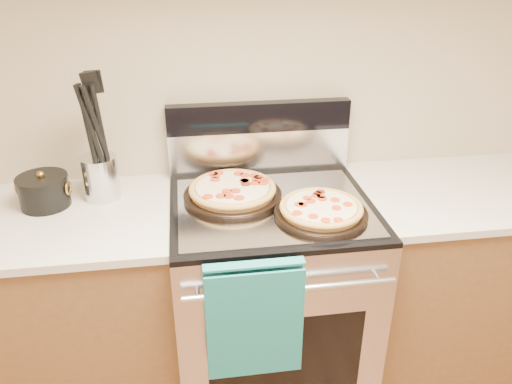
{
  "coord_description": "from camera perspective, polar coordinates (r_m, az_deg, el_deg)",
  "views": [
    {
      "loc": [
        -0.3,
        0.01,
        1.8
      ],
      "look_at": [
        -0.07,
        1.55,
        1.02
      ],
      "focal_mm": 35.0,
      "sensor_mm": 36.0,
      "label": 1
    }
  ],
  "objects": [
    {
      "name": "countertop_right",
      "position": [
        2.24,
        24.41,
        0.17
      ],
      "size": [
        1.02,
        0.64,
        0.03
      ],
      "primitive_type": "cube",
      "color": "#B9B0A6",
      "rests_on": "cabinet_right"
    },
    {
      "name": "oven_window",
      "position": [
        1.9,
        3.41,
        -18.72
      ],
      "size": [
        0.56,
        0.01,
        0.4
      ],
      "primitive_type": "cube",
      "color": "black",
      "rests_on": "range_body"
    },
    {
      "name": "utensil_crock",
      "position": [
        2.0,
        -17.32,
        1.6
      ],
      "size": [
        0.14,
        0.14,
        0.17
      ],
      "primitive_type": "cylinder",
      "rotation": [
        0.0,
        0.0,
        0.06
      ],
      "color": "silver",
      "rests_on": "countertop_left"
    },
    {
      "name": "cabinet_right",
      "position": [
        2.46,
        22.42,
        -9.37
      ],
      "size": [
        1.0,
        0.62,
        0.88
      ],
      "primitive_type": "cube",
      "color": "brown",
      "rests_on": "ground"
    },
    {
      "name": "cooktop",
      "position": [
        1.89,
        1.77,
        -1.54
      ],
      "size": [
        0.76,
        0.68,
        0.02
      ],
      "primitive_type": "cube",
      "color": "black",
      "rests_on": "range_body"
    },
    {
      "name": "saucepan",
      "position": [
        2.03,
        -23.04,
        -0.05
      ],
      "size": [
        0.21,
        0.21,
        0.11
      ],
      "primitive_type": "cylinder",
      "rotation": [
        0.0,
        0.0,
        -0.18
      ],
      "color": "black",
      "rests_on": "countertop_left"
    },
    {
      "name": "countertop_left",
      "position": [
        1.99,
        -24.32,
        -3.14
      ],
      "size": [
        1.02,
        0.64,
        0.03
      ],
      "primitive_type": "cube",
      "color": "#B9B0A6",
      "rests_on": "cabinet_left"
    },
    {
      "name": "backsplash_lower",
      "position": [
        2.13,
        0.35,
        4.75
      ],
      "size": [
        0.76,
        0.06,
        0.18
      ],
      "primitive_type": "cube",
      "color": "silver",
      "rests_on": "cooktop"
    },
    {
      "name": "backsplash_upper",
      "position": [
        2.07,
        0.36,
        8.6
      ],
      "size": [
        0.76,
        0.06,
        0.12
      ],
      "primitive_type": "cube",
      "color": "black",
      "rests_on": "backsplash_lower"
    },
    {
      "name": "range_body",
      "position": [
        2.15,
        1.59,
        -12.43
      ],
      "size": [
        0.76,
        0.68,
        0.9
      ],
      "primitive_type": "cube",
      "color": "#B7B7BC",
      "rests_on": "ground"
    },
    {
      "name": "dish_towel",
      "position": [
        1.69,
        -0.2,
        -14.16
      ],
      "size": [
        0.32,
        0.05,
        0.42
      ],
      "primitive_type": null,
      "color": "#1A867B",
      "rests_on": "oven_handle"
    },
    {
      "name": "wall_back",
      "position": [
        2.06,
        0.21,
        13.97
      ],
      "size": [
        4.0,
        0.0,
        4.0
      ],
      "primitive_type": "plane",
      "rotation": [
        1.57,
        0.0,
        0.0
      ],
      "color": "tan",
      "rests_on": "ground"
    },
    {
      "name": "oven_handle",
      "position": [
        1.64,
        4.03,
        -11.09
      ],
      "size": [
        0.7,
        0.03,
        0.03
      ],
      "primitive_type": "cylinder",
      "rotation": [
        0.0,
        1.57,
        0.0
      ],
      "color": "silver",
      "rests_on": "range_body"
    },
    {
      "name": "cabinet_left",
      "position": [
        2.23,
        -22.1,
        -13.35
      ],
      "size": [
        1.0,
        0.62,
        0.88
      ],
      "primitive_type": "cube",
      "color": "brown",
      "rests_on": "ground"
    },
    {
      "name": "pepperoni_pizza_back",
      "position": [
        1.91,
        -2.69,
        0.08
      ],
      "size": [
        0.43,
        0.43,
        0.05
      ],
      "primitive_type": null,
      "rotation": [
        0.0,
        0.0,
        -0.17
      ],
      "color": "#A86933",
      "rests_on": "foil_sheet"
    },
    {
      "name": "foil_sheet",
      "position": [
        1.86,
        1.93,
        -1.62
      ],
      "size": [
        0.7,
        0.55,
        0.01
      ],
      "primitive_type": "cube",
      "color": "gray",
      "rests_on": "cooktop"
    },
    {
      "name": "pepperoni_pizza_front",
      "position": [
        1.79,
        7.45,
        -2.05
      ],
      "size": [
        0.4,
        0.4,
        0.04
      ],
      "primitive_type": null,
      "rotation": [
        0.0,
        0.0,
        0.25
      ],
      "color": "#A86933",
      "rests_on": "foil_sheet"
    }
  ]
}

